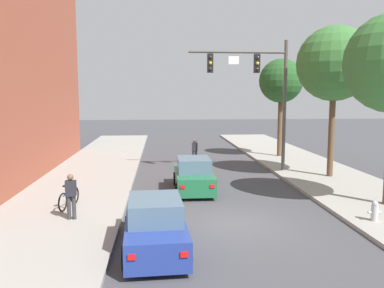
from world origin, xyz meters
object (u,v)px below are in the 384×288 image
Objects in this scene: traffic_signal_mast at (259,82)px; pedestrian_sidewalk_left_walker at (71,194)px; fire_hydrant at (375,211)px; street_tree_second at (334,64)px; street_tree_third at (281,81)px; car_following_blue at (155,226)px; pedestrian_crossing_road at (195,150)px; car_lead_green at (194,176)px; bicycle_leaning at (69,198)px.

pedestrian_sidewalk_left_walker is at bearing -135.86° from traffic_signal_mast.
street_tree_second is (1.72, 7.68, 5.66)m from fire_hydrant.
street_tree_second reaches higher than street_tree_third.
car_following_blue is 5.99× the size of fire_hydrant.
pedestrian_sidewalk_left_walker is 0.24× the size of street_tree_third.
pedestrian_crossing_road is at bearing 134.46° from traffic_signal_mast.
traffic_signal_mast is at bearing -45.54° from pedestrian_crossing_road.
car_following_blue is 14.88m from pedestrian_crossing_road.
car_lead_green is 9.63m from street_tree_second.
bicycle_leaning is at bearing -158.08° from street_tree_second.
bicycle_leaning is at bearing -119.24° from pedestrian_crossing_road.
street_tree_third is at bearing 62.25° from car_following_blue.
traffic_signal_mast reaches higher than street_tree_third.
car_following_blue is at bearing -135.10° from street_tree_second.
street_tree_second is (3.59, -1.89, 0.87)m from traffic_signal_mast.
pedestrian_crossing_road is (2.44, 14.68, 0.19)m from car_following_blue.
car_lead_green is at bearing 136.88° from fire_hydrant.
pedestrian_crossing_road is 2.28× the size of fire_hydrant.
fire_hydrant is (11.10, -2.52, -0.03)m from bicycle_leaning.
traffic_signal_mast is at bearing 62.72° from car_following_blue.
street_tree_third reaches higher than car_lead_green.
pedestrian_sidewalk_left_walker is 0.94× the size of bicycle_leaning.
street_tree_second reaches higher than car_lead_green.
fire_hydrant is at bearing -12.79° from bicycle_leaning.
pedestrian_crossing_road is at bearing 65.58° from pedestrian_sidewalk_left_walker.
traffic_signal_mast is 4.15m from street_tree_second.
traffic_signal_mast is 12.55m from bicycle_leaning.
traffic_signal_mast is 1.74× the size of car_following_blue.
pedestrian_crossing_road is 8.10m from street_tree_third.
fire_hydrant is at bearing -78.92° from traffic_signal_mast.
fire_hydrant is at bearing -68.04° from pedestrian_crossing_road.
pedestrian_sidewalk_left_walker is at bearing -136.27° from car_lead_green.
traffic_signal_mast is 1.77× the size of car_lead_green.
pedestrian_crossing_road is 0.20× the size of street_tree_second.
pedestrian_sidewalk_left_walker is at bearing 174.52° from fire_hydrant.
pedestrian_sidewalk_left_walker is (-4.74, -4.53, 0.34)m from car_lead_green.
street_tree_third is at bearing 94.67° from street_tree_second.
street_tree_second is at bearing -85.33° from street_tree_third.
street_tree_third reaches higher than pedestrian_sidewalk_left_walker.
fire_hydrant is (1.87, -9.57, -4.79)m from traffic_signal_mast.
car_lead_green is 2.59× the size of pedestrian_crossing_road.
street_tree_third is (6.35, 2.03, 4.59)m from pedestrian_crossing_road.
car_lead_green is at bearing -126.68° from street_tree_third.
street_tree_third is at bearing 45.67° from bicycle_leaning.
car_following_blue is (-1.74, -7.24, 0.00)m from car_lead_green.
bicycle_leaning is at bearing 167.21° from fire_hydrant.
car_lead_green reaches higher than fire_hydrant.
fire_hydrant is at bearing -43.12° from car_lead_green.
pedestrian_sidewalk_left_walker is 0.20× the size of street_tree_second.
pedestrian_crossing_road is (0.70, 7.44, 0.19)m from car_lead_green.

